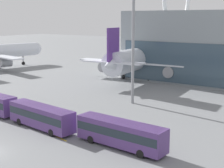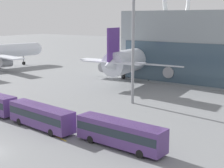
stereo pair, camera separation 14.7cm
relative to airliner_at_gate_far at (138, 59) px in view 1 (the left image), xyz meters
The scene contains 4 objects.
airliner_at_gate_far is the anchor object (origin of this frame).
shuttle_bus_1 43.59m from the airliner_at_gate_far, 78.10° to the right, with size 12.42×4.04×3.33m.
shuttle_bus_2 47.89m from the airliner_at_gate_far, 62.03° to the right, with size 12.33×3.36×3.33m.
lane_stripe_0 44.62m from the airliner_at_gate_far, 76.51° to the right, with size 10.74×0.25×0.01m, color yellow.
Camera 1 is at (34.06, -22.75, 15.74)m, focal length 55.00 mm.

